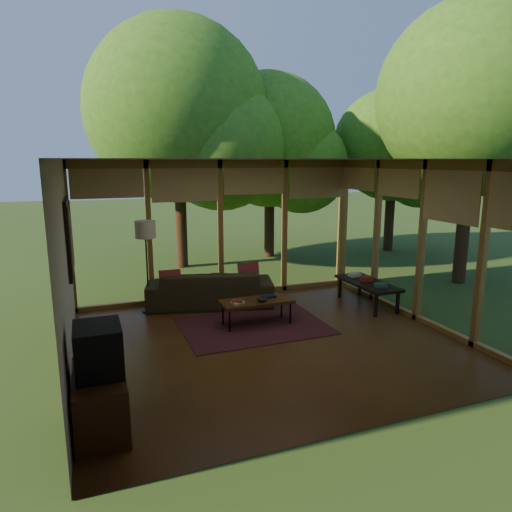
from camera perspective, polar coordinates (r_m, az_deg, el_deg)
name	(u,v)px	position (r m, az deg, el deg)	size (l,w,h in m)	color
floor	(269,341)	(7.03, 1.61, -10.57)	(5.50, 5.50, 0.00)	brown
ceiling	(270,159)	(6.50, 1.75, 12.01)	(5.50, 5.50, 0.00)	silver
wall_left	(65,270)	(6.15, -22.73, -1.58)	(0.04, 5.00, 2.70)	beige
wall_front	(370,303)	(4.50, 14.01, -5.73)	(5.50, 0.04, 2.70)	beige
window_wall_back	(220,230)	(8.96, -4.47, 3.28)	(5.50, 0.12, 2.70)	olive
window_wall_right	(422,242)	(8.08, 20.01, 1.65)	(0.12, 5.00, 2.70)	olive
exterior_lawn	(385,234)	(17.70, 15.82, 2.68)	(40.00, 40.00, 0.00)	#344F1D
tree_nw	(177,112)	(11.74, -9.85, 17.34)	(4.40, 4.40, 6.04)	#3C2415
tree_ne	(269,141)	(12.90, 1.59, 14.21)	(3.64, 3.64, 5.04)	#3C2415
tree_se	(472,97)	(10.93, 25.36, 17.50)	(3.91, 3.91, 5.92)	#3C2415
tree_far	(388,146)	(14.17, 16.21, 13.06)	(3.21, 3.21, 4.70)	#3C2415
rug	(254,326)	(7.61, -0.27, -8.72)	(2.34, 1.66, 0.01)	maroon
sofa	(210,288)	(8.60, -5.76, -4.01)	(2.31, 0.90, 0.68)	#332D19
pillow_left	(170,281)	(8.34, -10.68, -3.04)	(0.37, 0.12, 0.37)	maroon
pillow_right	(249,273)	(8.71, -0.94, -2.14)	(0.39, 0.13, 0.39)	maroon
ct_book_lower	(238,302)	(7.39, -2.32, -5.82)	(0.19, 0.14, 0.03)	beige
ct_book_upper	(238,301)	(7.38, -2.32, -5.60)	(0.16, 0.12, 0.03)	maroon
ct_book_side	(269,296)	(7.70, 1.62, -5.05)	(0.22, 0.16, 0.03)	black
ct_bowl	(262,299)	(7.47, 0.73, -5.44)	(0.16, 0.16, 0.07)	black
media_cabinet	(100,401)	(5.09, -18.90, -16.73)	(0.50, 1.00, 0.60)	#512C16
television	(98,350)	(4.86, -19.10, -10.99)	(0.45, 0.55, 0.50)	black
console_book_a	(381,285)	(8.47, 15.35, -3.55)	(0.20, 0.15, 0.07)	#325751
console_book_b	(366,279)	(8.82, 13.64, -2.79)	(0.20, 0.15, 0.09)	maroon
console_book_c	(355,275)	(9.15, 12.22, -2.30)	(0.22, 0.16, 0.06)	beige
floor_lamp	(146,235)	(8.22, -13.65, 2.59)	(0.36, 0.36, 1.65)	black
coffee_table	(257,302)	(7.56, 0.09, -5.78)	(1.20, 0.50, 0.43)	#512C16
side_console	(368,284)	(8.81, 13.79, -3.44)	(0.60, 1.40, 0.46)	black
wall_painting	(69,236)	(7.49, -22.30, 2.28)	(0.06, 1.35, 1.15)	black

